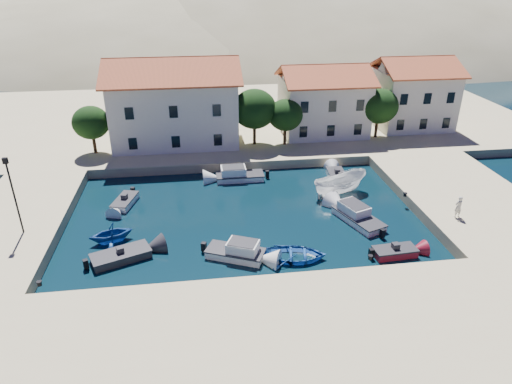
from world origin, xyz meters
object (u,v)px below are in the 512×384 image
cabin_cruiser_south (235,252)px  boat_east (339,194)px  building_right (413,91)px  building_mid (323,98)px  building_left (174,100)px  lamppost (12,189)px  cabin_cruiser_east (358,217)px  pedestrian (458,207)px  rowboat_south (295,259)px

cabin_cruiser_south → boat_east: cabin_cruiser_south is taller
building_right → building_mid: bearing=-175.2°
cabin_cruiser_south → building_left: bearing=125.2°
building_mid → cabin_cruiser_south: (-13.30, -25.16, -4.75)m
building_right → lamppost: (-41.50, -22.00, -0.72)m
lamppost → cabin_cruiser_east: lamppost is taller
lamppost → pedestrian: size_ratio=3.29×
building_left → cabin_cruiser_east: (15.60, -20.28, -5.46)m
building_left → cabin_cruiser_east: building_left is taller
building_right → pedestrian: size_ratio=5.00×
building_right → lamppost: bearing=-152.1°
building_mid → pedestrian: building_mid is taller
lamppost → boat_east: lamppost is taller
building_right → rowboat_south: building_right is taller
boat_east → rowboat_south: bearing=127.7°
building_left → cabin_cruiser_south: bearing=-79.0°
building_left → building_right: (30.00, 2.00, -0.46)m
cabin_cruiser_south → boat_east: size_ratio=0.81×
rowboat_south → building_right: bearing=-27.8°
cabin_cruiser_east → rowboat_south: bearing=105.1°
building_mid → boat_east: bearing=-98.6°
building_left → rowboat_south: 27.22m
building_left → cabin_cruiser_east: size_ratio=2.70×
cabin_cruiser_south → building_right: bearing=70.1°
building_left → pedestrian: building_left is taller
building_right → cabin_cruiser_east: 27.00m
building_right → cabin_cruiser_south: (-25.30, -26.16, -5.00)m
pedestrian → cabin_cruiser_east: bearing=-25.1°
pedestrian → building_right: bearing=-116.4°
rowboat_south → pedestrian: 14.59m
building_mid → rowboat_south: bearing=-109.0°
building_mid → building_right: building_right is taller
building_left → boat_east: size_ratio=2.53×
building_left → building_mid: size_ratio=1.40×
building_mid → cabin_cruiser_south: 28.85m
cabin_cruiser_south → pedestrian: size_ratio=2.49×
building_right → boat_east: (-14.40, -16.80, -5.47)m
building_mid → lamppost: building_mid is taller
cabin_cruiser_east → pedestrian: (7.68, -1.95, 1.47)m
building_mid → boat_east: (-2.40, -15.80, -5.22)m
building_mid → cabin_cruiser_south: size_ratio=2.23×
cabin_cruiser_east → boat_east: 5.50m
cabin_cruiser_east → boat_east: (-0.00, 5.48, -0.48)m
cabin_cruiser_east → building_right: bearing=-53.4°
cabin_cruiser_east → pedestrian: size_ratio=2.88×
building_right → lamppost: 46.98m
cabin_cruiser_south → boat_east: bearing=64.8°
cabin_cruiser_east → cabin_cruiser_south: bearing=89.0°
building_left → cabin_cruiser_south: size_ratio=3.13×
lamppost → cabin_cruiser_east: size_ratio=1.15×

